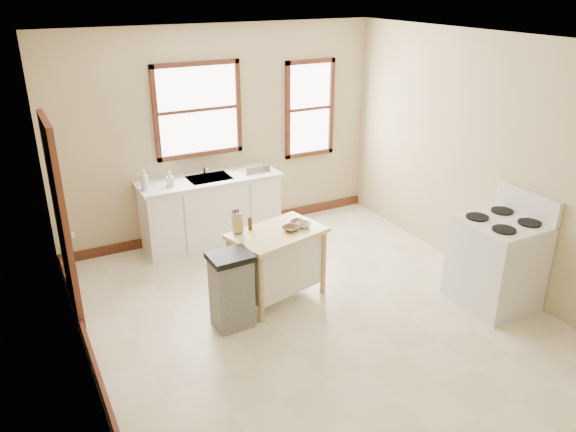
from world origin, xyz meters
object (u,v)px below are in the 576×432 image
object	(u,v)px
gas_stove	(498,251)
trash_bin	(232,290)
bowl_a	(291,228)
bowl_b	(298,223)
bowl_c	(304,225)
kitchen_island	(277,265)
soap_bottle_b	(170,179)
pepper_grinder	(250,224)
soap_bottle_a	(144,180)
dish_rack	(255,169)
knife_block	(237,224)

from	to	relation	value
gas_stove	trash_bin	bearing A→B (deg)	161.35
gas_stove	bowl_a	bearing A→B (deg)	149.01
bowl_b	bowl_c	distance (m)	0.09
bowl_c	gas_stove	distance (m)	2.09
kitchen_island	soap_bottle_b	bearing A→B (deg)	98.89
pepper_grinder	bowl_a	distance (m)	0.44
soap_bottle_a	pepper_grinder	world-z (taller)	soap_bottle_a
soap_bottle_a	trash_bin	distance (m)	2.04
bowl_b	bowl_c	xyz separation A→B (m)	(0.03, -0.09, 0.00)
dish_rack	kitchen_island	xyz separation A→B (m)	(-0.48, -1.63, -0.56)
soap_bottle_a	pepper_grinder	bearing A→B (deg)	-76.57
dish_rack	gas_stove	world-z (taller)	gas_stove
pepper_grinder	soap_bottle_a	bearing A→B (deg)	116.98
knife_block	bowl_a	world-z (taller)	knife_block
soap_bottle_a	knife_block	size ratio (longest dim) A/B	1.27
soap_bottle_a	bowl_b	xyz separation A→B (m)	(1.27, -1.58, -0.22)
soap_bottle_b	gas_stove	bearing A→B (deg)	-36.88
bowl_b	pepper_grinder	bearing A→B (deg)	168.25
soap_bottle_a	knife_block	distance (m)	1.59
dish_rack	bowl_a	size ratio (longest dim) A/B	2.06
gas_stove	knife_block	bearing A→B (deg)	150.78
soap_bottle_b	kitchen_island	world-z (taller)	soap_bottle_b
dish_rack	bowl_a	xyz separation A→B (m)	(-0.34, -1.68, -0.13)
soap_bottle_a	soap_bottle_b	world-z (taller)	soap_bottle_a
pepper_grinder	kitchen_island	bearing A→B (deg)	-34.71
knife_block	soap_bottle_a	bearing A→B (deg)	123.64
trash_bin	gas_stove	size ratio (longest dim) A/B	0.65
dish_rack	trash_bin	bearing A→B (deg)	-95.88
trash_bin	soap_bottle_a	bearing A→B (deg)	98.26
knife_block	kitchen_island	bearing A→B (deg)	-12.61
dish_rack	kitchen_island	distance (m)	1.79
bowl_c	trash_bin	size ratio (longest dim) A/B	0.20
soap_bottle_b	bowl_c	distance (m)	1.94
soap_bottle_b	bowl_a	xyz separation A→B (m)	(0.81, -1.67, -0.18)
kitchen_island	knife_block	size ratio (longest dim) A/B	4.96
bowl_a	trash_bin	size ratio (longest dim) A/B	0.22
bowl_b	bowl_c	world-z (taller)	bowl_c
dish_rack	pepper_grinder	size ratio (longest dim) A/B	2.43
pepper_grinder	trash_bin	world-z (taller)	pepper_grinder
pepper_grinder	bowl_a	world-z (taller)	pepper_grinder
dish_rack	bowl_b	size ratio (longest dim) A/B	2.21
dish_rack	bowl_a	bearing A→B (deg)	-76.65
bowl_c	dish_rack	bearing A→B (deg)	84.01
pepper_grinder	bowl_c	xyz separation A→B (m)	(0.55, -0.20, -0.05)
dish_rack	knife_block	size ratio (longest dim) A/B	1.82
dish_rack	knife_block	bearing A→B (deg)	-95.71
soap_bottle_a	knife_block	bearing A→B (deg)	-81.16
soap_bottle_a	gas_stove	size ratio (longest dim) A/B	0.20
soap_bottle_a	pepper_grinder	distance (m)	1.65
soap_bottle_a	bowl_b	bearing A→B (deg)	-64.71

